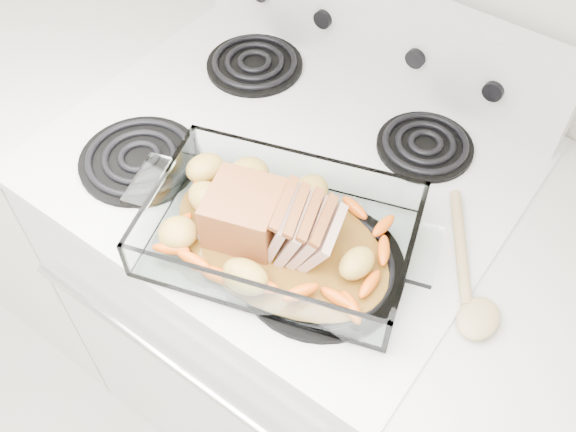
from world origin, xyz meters
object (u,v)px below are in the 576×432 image
Objects in this scene: pork_roast at (265,215)px; counter_left at (87,170)px; baking_dish at (280,236)px; electric_range at (285,292)px.

counter_left is at bearing -169.87° from pork_roast.
baking_dish is at bearing -11.79° from counter_left.
pork_roast is at bearing -62.48° from electric_range.
pork_roast reaches higher than counter_left.
pork_roast is (0.09, -0.16, 0.51)m from electric_range.
counter_left is (-0.67, -0.00, -0.02)m from electric_range.
counter_left is at bearing -179.90° from electric_range.
electric_range reaches higher than baking_dish.
counter_left is 0.93m from pork_roast.
electric_range is 5.59× the size of pork_roast.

